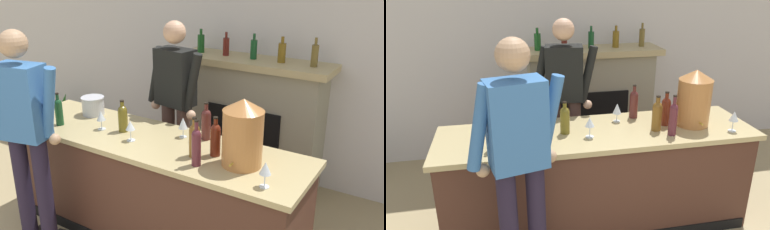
{
  "view_description": "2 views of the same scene",
  "coord_description": "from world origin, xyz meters",
  "views": [
    {
      "loc": [
        1.94,
        -0.13,
        2.32
      ],
      "look_at": [
        0.14,
        2.73,
        1.08
      ],
      "focal_mm": 40.0,
      "sensor_mm": 36.0,
      "label": 1
    },
    {
      "loc": [
        -0.84,
        -0.42,
        2.2
      ],
      "look_at": [
        -0.2,
        2.71,
        0.97
      ],
      "focal_mm": 35.0,
      "sensor_mm": 36.0,
      "label": 2
    }
  ],
  "objects": [
    {
      "name": "wine_bottle_merlot_tall",
      "position": [
        -0.37,
        2.42,
        1.06
      ],
      "size": [
        0.08,
        0.08,
        0.28
      ],
      "color": "brown",
      "rests_on": "bar_counter"
    },
    {
      "name": "wine_glass_by_dispenser",
      "position": [
        -0.55,
        2.36,
        1.05
      ],
      "size": [
        0.08,
        0.08,
        0.17
      ],
      "color": "silver",
      "rests_on": "bar_counter"
    },
    {
      "name": "wine_bottle_port_short",
      "position": [
        -0.94,
        2.24,
        1.06
      ],
      "size": [
        0.07,
        0.07,
        0.3
      ],
      "color": "#174522",
      "rests_on": "bar_counter"
    },
    {
      "name": "wine_bottle_cabernet_heavy",
      "position": [
        0.53,
        2.43,
        1.07
      ],
      "size": [
        0.08,
        0.08,
        0.31
      ],
      "color": "#5E2011",
      "rests_on": "bar_counter"
    },
    {
      "name": "wine_glass_back_row",
      "position": [
        -0.18,
        2.3,
        1.05
      ],
      "size": [
        0.08,
        0.08,
        0.17
      ],
      "color": "silver",
      "rests_on": "bar_counter"
    },
    {
      "name": "bar_counter",
      "position": [
        -0.08,
        2.41,
        0.47
      ],
      "size": [
        2.7,
        0.75,
        0.93
      ],
      "color": "#48291F",
      "rests_on": "ground_plane"
    },
    {
      "name": "wall_back_panel",
      "position": [
        0.0,
        4.09,
        1.38
      ],
      "size": [
        12.0,
        0.07,
        2.75
      ],
      "color": "silver",
      "rests_on": "ground_plane"
    },
    {
      "name": "wine_glass_front_right",
      "position": [
        1.03,
        2.18,
        1.06
      ],
      "size": [
        0.08,
        0.08,
        0.18
      ],
      "color": "silver",
      "rests_on": "bar_counter"
    },
    {
      "name": "ice_bucket_steel",
      "position": [
        -0.88,
        2.6,
        1.02
      ],
      "size": [
        0.22,
        0.22,
        0.17
      ],
      "color": "silver",
      "rests_on": "bar_counter"
    },
    {
      "name": "wine_bottle_burgundy_dark",
      "position": [
        0.32,
        2.65,
        1.07
      ],
      "size": [
        0.08,
        0.08,
        0.32
      ],
      "color": "#4E211D",
      "rests_on": "bar_counter"
    },
    {
      "name": "copper_dispenser",
      "position": [
        0.77,
        2.39,
        1.18
      ],
      "size": [
        0.29,
        0.33,
        0.5
      ],
      "color": "#B17139",
      "rests_on": "bar_counter"
    },
    {
      "name": "fireplace_stone",
      "position": [
        0.19,
        3.83,
        0.69
      ],
      "size": [
        1.64,
        0.52,
        1.64
      ],
      "color": "gray",
      "rests_on": "ground_plane"
    },
    {
      "name": "person_customer",
      "position": [
        -0.78,
        1.77,
        1.03
      ],
      "size": [
        0.65,
        0.37,
        1.85
      ],
      "color": "black",
      "rests_on": "ground_plane"
    },
    {
      "name": "wine_glass_mid_counter",
      "position": [
        0.14,
        2.59,
        1.05
      ],
      "size": [
        0.08,
        0.08,
        0.17
      ],
      "color": "silver",
      "rests_on": "bar_counter"
    },
    {
      "name": "person_bartender",
      "position": [
        -0.26,
        3.06,
        1.0
      ],
      "size": [
        0.65,
        0.35,
        1.8
      ],
      "color": "#513931",
      "rests_on": "ground_plane"
    },
    {
      "name": "wine_bottle_rose_blush",
      "position": [
        0.5,
        2.21,
        1.08
      ],
      "size": [
        0.07,
        0.07,
        0.35
      ],
      "color": "#52212A",
      "rests_on": "bar_counter"
    },
    {
      "name": "wine_bottle_riesling_slim",
      "position": [
        0.41,
        2.33,
        1.07
      ],
      "size": [
        0.08,
        0.08,
        0.31
      ],
      "color": "brown",
      "rests_on": "bar_counter"
    }
  ]
}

